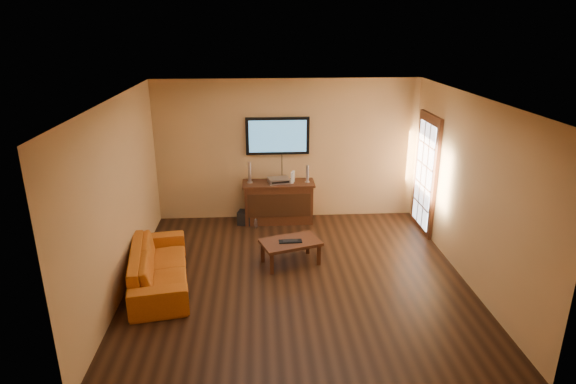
{
  "coord_description": "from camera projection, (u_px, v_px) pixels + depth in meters",
  "views": [
    {
      "loc": [
        -0.55,
        -6.42,
        3.64
      ],
      "look_at": [
        -0.09,
        0.8,
        1.1
      ],
      "focal_mm": 30.0,
      "sensor_mm": 36.0,
      "label": 1
    }
  ],
  "objects": [
    {
      "name": "subwoofer",
      "position": [
        245.0,
        217.0,
        9.21
      ],
      "size": [
        0.3,
        0.3,
        0.25
      ],
      "primitive_type": "cube",
      "rotation": [
        0.0,
        0.0,
        -0.23
      ],
      "color": "black",
      "rests_on": "ground"
    },
    {
      "name": "ground_plane",
      "position": [
        297.0,
        278.0,
        7.29
      ],
      "size": [
        5.0,
        5.0,
        0.0
      ],
      "primitive_type": "plane",
      "color": "black",
      "rests_on": "ground"
    },
    {
      "name": "coffee_table",
      "position": [
        291.0,
        244.0,
        7.62
      ],
      "size": [
        1.04,
        0.81,
        0.39
      ],
      "color": "#3A1A0D",
      "rests_on": "ground"
    },
    {
      "name": "game_console",
      "position": [
        293.0,
        177.0,
        9.08
      ],
      "size": [
        0.09,
        0.16,
        0.21
      ],
      "primitive_type": "cube",
      "rotation": [
        0.0,
        0.0,
        -0.29
      ],
      "color": "white",
      "rests_on": "media_console"
    },
    {
      "name": "media_console",
      "position": [
        279.0,
        202.0,
        9.25
      ],
      "size": [
        1.36,
        0.52,
        0.79
      ],
      "color": "#3A1A0D",
      "rests_on": "ground"
    },
    {
      "name": "av_receiver",
      "position": [
        279.0,
        180.0,
        9.1
      ],
      "size": [
        0.44,
        0.35,
        0.09
      ],
      "primitive_type": "cube",
      "rotation": [
        0.0,
        0.0,
        0.2
      ],
      "color": "silver",
      "rests_on": "media_console"
    },
    {
      "name": "room_walls",
      "position": [
        295.0,
        159.0,
        7.31
      ],
      "size": [
        5.0,
        5.0,
        5.0
      ],
      "color": "tan",
      "rests_on": "ground"
    },
    {
      "name": "television",
      "position": [
        278.0,
        136.0,
        9.04
      ],
      "size": [
        1.2,
        0.08,
        0.71
      ],
      "color": "black",
      "rests_on": "ground"
    },
    {
      "name": "bottle",
      "position": [
        256.0,
        223.0,
        9.03
      ],
      "size": [
        0.07,
        0.07,
        0.19
      ],
      "color": "white",
      "rests_on": "ground"
    },
    {
      "name": "french_door",
      "position": [
        425.0,
        175.0,
        8.68
      ],
      "size": [
        0.07,
        1.02,
        2.22
      ],
      "color": "#3A1A0D",
      "rests_on": "ground"
    },
    {
      "name": "keyboard",
      "position": [
        290.0,
        241.0,
        7.57
      ],
      "size": [
        0.37,
        0.15,
        0.02
      ],
      "color": "black",
      "rests_on": "coffee_table"
    },
    {
      "name": "speaker_right",
      "position": [
        307.0,
        174.0,
        9.09
      ],
      "size": [
        0.09,
        0.09,
        0.33
      ],
      "color": "silver",
      "rests_on": "media_console"
    },
    {
      "name": "sofa",
      "position": [
        159.0,
        260.0,
        7.0
      ],
      "size": [
        0.9,
        2.05,
        0.77
      ],
      "primitive_type": "imported",
      "rotation": [
        0.0,
        0.0,
        1.74
      ],
      "color": "#BA5A14",
      "rests_on": "ground"
    },
    {
      "name": "speaker_left",
      "position": [
        250.0,
        173.0,
        9.04
      ],
      "size": [
        0.11,
        0.11,
        0.41
      ],
      "color": "silver",
      "rests_on": "media_console"
    }
  ]
}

